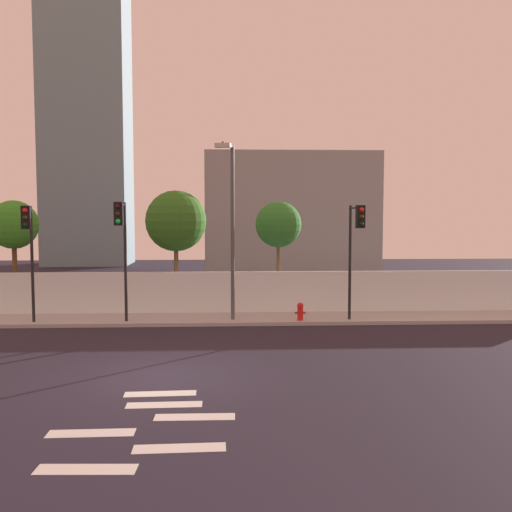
# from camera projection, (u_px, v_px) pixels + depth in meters

# --- Properties ---
(ground_plane) EXTENTS (80.00, 80.00, 0.00)m
(ground_plane) POSITION_uv_depth(u_px,v_px,m) (163.00, 376.00, 16.03)
(ground_plane) COLOR #241E2B
(sidewalk) EXTENTS (36.00, 2.40, 0.15)m
(sidewalk) POSITION_uv_depth(u_px,v_px,m) (185.00, 319.00, 24.20)
(sidewalk) COLOR #A4A4A4
(sidewalk) RESTS_ON ground
(perimeter_wall) EXTENTS (36.00, 0.18, 1.80)m
(perimeter_wall) POSITION_uv_depth(u_px,v_px,m) (187.00, 292.00, 25.41)
(perimeter_wall) COLOR white
(perimeter_wall) RESTS_ON sidewalk
(crosswalk_marking) EXTENTS (3.89, 4.76, 0.01)m
(crosswalk_marking) POSITION_uv_depth(u_px,v_px,m) (149.00, 425.00, 12.38)
(crosswalk_marking) COLOR silver
(crosswalk_marking) RESTS_ON ground
(traffic_light_left) EXTENTS (0.36, 1.11, 4.67)m
(traffic_light_left) POSITION_uv_depth(u_px,v_px,m) (29.00, 238.00, 22.55)
(traffic_light_left) COLOR black
(traffic_light_left) RESTS_ON sidewalk
(traffic_light_center) EXTENTS (0.42, 1.30, 4.70)m
(traffic_light_center) POSITION_uv_depth(u_px,v_px,m) (356.00, 237.00, 23.04)
(traffic_light_center) COLOR black
(traffic_light_center) RESTS_ON sidewalk
(traffic_light_right) EXTENTS (0.34, 1.41, 4.82)m
(traffic_light_right) POSITION_uv_depth(u_px,v_px,m) (122.00, 236.00, 22.56)
(traffic_light_right) COLOR black
(traffic_light_right) RESTS_ON sidewalk
(street_lamp_curbside) EXTENTS (0.77, 1.73, 7.11)m
(street_lamp_curbside) POSITION_uv_depth(u_px,v_px,m) (231.00, 219.00, 23.32)
(street_lamp_curbside) COLOR #4C4C51
(street_lamp_curbside) RESTS_ON sidewalk
(fire_hydrant) EXTENTS (0.44, 0.26, 0.73)m
(fire_hydrant) POSITION_uv_depth(u_px,v_px,m) (300.00, 311.00, 23.58)
(fire_hydrant) COLOR red
(fire_hydrant) RESTS_ON sidewalk
(roadside_tree_leftmost) EXTENTS (2.20, 2.20, 5.12)m
(roadside_tree_leftmost) POSITION_uv_depth(u_px,v_px,m) (14.00, 225.00, 26.04)
(roadside_tree_leftmost) COLOR brown
(roadside_tree_leftmost) RESTS_ON ground
(roadside_tree_midleft) EXTENTS (2.79, 2.79, 5.57)m
(roadside_tree_midleft) POSITION_uv_depth(u_px,v_px,m) (176.00, 221.00, 26.36)
(roadside_tree_midleft) COLOR brown
(roadside_tree_midleft) RESTS_ON ground
(roadside_tree_midright) EXTENTS (2.13, 2.13, 5.08)m
(roadside_tree_midright) POSITION_uv_depth(u_px,v_px,m) (278.00, 225.00, 26.59)
(roadside_tree_midright) COLOR brown
(roadside_tree_midright) RESTS_ON ground
(low_building_distant) EXTENTS (11.34, 6.00, 8.49)m
(low_building_distant) POSITION_uv_depth(u_px,v_px,m) (290.00, 217.00, 39.39)
(low_building_distant) COLOR gray
(low_building_distant) RESTS_ON ground
(tower_on_skyline) EXTENTS (7.19, 5.00, 28.68)m
(tower_on_skyline) POSITION_uv_depth(u_px,v_px,m) (86.00, 99.00, 49.83)
(tower_on_skyline) COLOR slate
(tower_on_skyline) RESTS_ON ground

